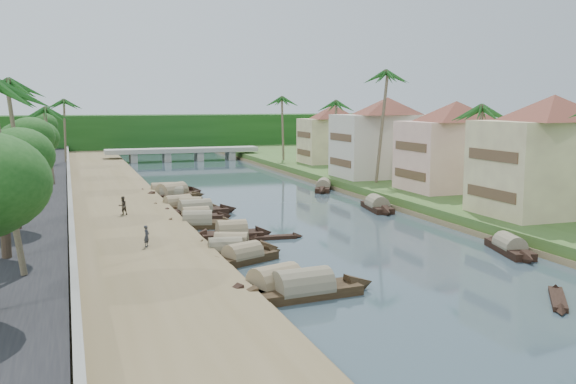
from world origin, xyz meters
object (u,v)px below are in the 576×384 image
object	(u,v)px
person_near	(147,236)
bridge	(183,152)
sampan_1	(275,286)
building_near	(552,154)
sampan_0	(303,290)

from	to	relation	value
person_near	bridge	bearing A→B (deg)	17.69
bridge	sampan_1	bearing A→B (deg)	-96.35
sampan_1	person_near	xyz separation A→B (m)	(-5.87, 10.84, 1.13)
building_near	sampan_0	xyz separation A→B (m)	(-27.24, -12.16, -5.96)
person_near	sampan_1	bearing A→B (deg)	-122.22
building_near	sampan_0	bearing A→B (deg)	-155.95
bridge	sampan_0	world-z (taller)	bridge
building_near	person_near	distance (m)	34.64
bridge	sampan_1	distance (m)	85.39
bridge	person_near	world-z (taller)	bridge
building_near	sampan_0	distance (m)	30.42
building_near	sampan_0	size ratio (longest dim) A/B	1.57
bridge	sampan_1	size ratio (longest dim) A/B	3.43
sampan_0	sampan_1	distance (m)	1.76
bridge	person_near	distance (m)	75.58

